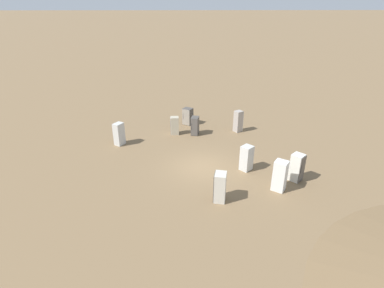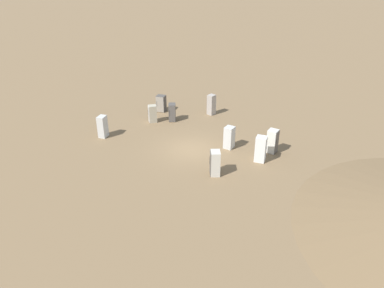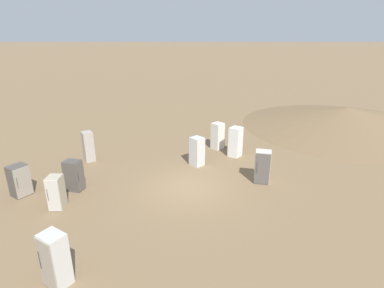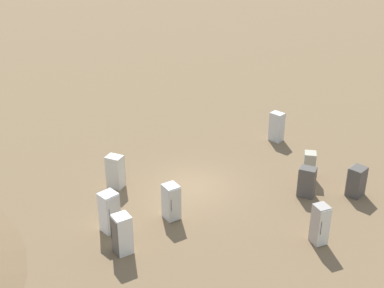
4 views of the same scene
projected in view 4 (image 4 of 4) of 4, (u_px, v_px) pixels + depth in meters
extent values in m
plane|color=brown|center=(192.00, 187.00, 27.09)|extent=(1000.00, 1000.00, 0.00)
cube|color=beige|center=(115.00, 172.00, 26.73)|extent=(0.77, 0.89, 1.73)
cube|color=#56514C|center=(119.00, 169.00, 26.99)|extent=(0.21, 0.73, 1.66)
cylinder|color=#2D2D2D|center=(123.00, 168.00, 26.88)|extent=(0.02, 0.02, 0.61)
cube|color=silver|center=(277.00, 127.00, 31.52)|extent=(0.87, 0.93, 1.77)
cube|color=gray|center=(280.00, 125.00, 31.71)|extent=(0.41, 0.63, 1.70)
cylinder|color=#2D2D2D|center=(284.00, 125.00, 31.54)|extent=(0.02, 0.02, 0.62)
cube|color=silver|center=(171.00, 202.00, 24.26)|extent=(0.95, 0.95, 1.72)
cube|color=beige|center=(175.00, 205.00, 23.98)|extent=(0.45, 0.48, 1.65)
cylinder|color=#2D2D2D|center=(171.00, 206.00, 23.81)|extent=(0.02, 0.02, 0.60)
cube|color=#A89E93|center=(320.00, 224.00, 22.56)|extent=(0.83, 0.82, 1.84)
cube|color=silver|center=(324.00, 228.00, 22.29)|extent=(0.34, 0.47, 1.77)
cylinder|color=#2D2D2D|center=(321.00, 228.00, 22.15)|extent=(0.02, 0.02, 0.65)
cube|color=#4C4742|center=(357.00, 182.00, 26.06)|extent=(1.03, 0.99, 1.52)
cube|color=gray|center=(350.00, 179.00, 26.28)|extent=(0.66, 0.45, 1.46)
cylinder|color=#2D2D2D|center=(353.00, 175.00, 26.45)|extent=(0.02, 0.02, 0.53)
cube|color=#4C4742|center=(307.00, 182.00, 25.99)|extent=(0.75, 0.87, 1.54)
cube|color=#56514C|center=(299.00, 180.00, 26.14)|extent=(0.56, 0.17, 1.48)
cylinder|color=#2D2D2D|center=(300.00, 177.00, 26.28)|extent=(0.02, 0.02, 0.54)
cube|color=#B2A88E|center=(309.00, 166.00, 27.46)|extent=(0.65, 0.59, 1.53)
cube|color=#BCB7AD|center=(309.00, 163.00, 27.76)|extent=(0.05, 0.56, 1.47)
cylinder|color=#2D2D2D|center=(313.00, 162.00, 27.72)|extent=(0.02, 0.02, 0.54)
cube|color=white|center=(109.00, 212.00, 23.35)|extent=(0.98, 0.96, 1.90)
cube|color=#BCB7AD|center=(114.00, 215.00, 23.12)|extent=(0.59, 0.43, 1.82)
cylinder|color=#2D2D2D|center=(110.00, 216.00, 22.90)|extent=(0.02, 0.02, 0.66)
cube|color=silver|center=(122.00, 234.00, 21.98)|extent=(0.96, 0.96, 1.78)
cube|color=#56514C|center=(114.00, 237.00, 21.81)|extent=(0.51, 0.47, 1.71)
cylinder|color=#2D2D2D|center=(111.00, 232.00, 21.94)|extent=(0.02, 0.02, 0.62)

